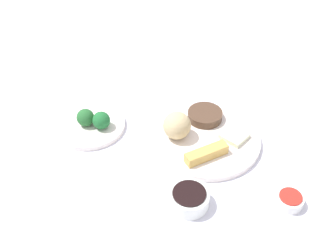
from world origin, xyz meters
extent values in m
cube|color=silver|center=(0.00, 0.00, 0.01)|extent=(2.20, 2.20, 0.02)
cylinder|color=white|center=(-0.02, -0.01, 0.03)|extent=(0.29, 0.29, 0.02)
sphere|color=#CCB581|center=(0.05, 0.01, 0.07)|extent=(0.07, 0.07, 0.07)
cube|color=#D5AA51|center=(-0.04, 0.07, 0.05)|extent=(0.10, 0.10, 0.03)
cube|color=beige|center=(-0.10, -0.03, 0.04)|extent=(0.08, 0.08, 0.01)
cylinder|color=#4F3727|center=(-0.01, -0.08, 0.05)|extent=(0.10, 0.10, 0.02)
cylinder|color=white|center=(0.30, 0.02, 0.03)|extent=(0.19, 0.19, 0.01)
sphere|color=#26662F|center=(0.31, 0.03, 0.06)|extent=(0.05, 0.05, 0.05)
sphere|color=#206B32|center=(0.26, 0.02, 0.06)|extent=(0.05, 0.05, 0.05)
cylinder|color=white|center=(-0.03, 0.21, 0.04)|extent=(0.09, 0.09, 0.04)
cylinder|color=black|center=(-0.03, 0.21, 0.06)|extent=(0.08, 0.08, 0.00)
cylinder|color=white|center=(-0.25, 0.15, 0.03)|extent=(0.06, 0.06, 0.02)
cylinder|color=red|center=(-0.25, 0.15, 0.05)|extent=(0.05, 0.05, 0.00)
camera|label=1|loc=(-0.13, 0.78, 0.76)|focal=42.90mm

